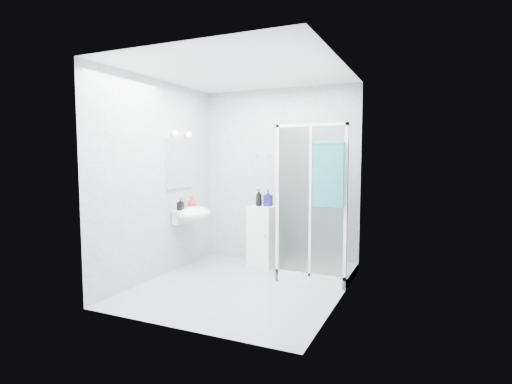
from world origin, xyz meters
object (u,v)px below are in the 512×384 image
at_px(shampoo_bottle_b, 268,198).
at_px(soap_dispenser_orange, 192,202).
at_px(hand_towel, 328,173).
at_px(wall_basin, 192,214).
at_px(shampoo_bottle_a, 259,198).
at_px(shower_enclosure, 311,244).
at_px(storage_cabinet, 262,236).
at_px(soap_dispenser_black, 180,204).

bearing_deg(shampoo_bottle_b, soap_dispenser_orange, -156.96).
bearing_deg(shampoo_bottle_b, hand_towel, -33.37).
distance_m(wall_basin, shampoo_bottle_a, 0.99).
relative_size(hand_towel, shampoo_bottle_a, 3.17).
xyz_separation_m(shower_enclosure, hand_towel, (0.31, -0.40, 0.96)).
height_order(hand_towel, shampoo_bottle_a, hand_towel).
distance_m(storage_cabinet, shampoo_bottle_b, 0.57).
relative_size(soap_dispenser_orange, soap_dispenser_black, 0.94).
bearing_deg(soap_dispenser_black, shower_enclosure, 15.79).
bearing_deg(shampoo_bottle_b, storage_cabinet, -152.01).
xyz_separation_m(wall_basin, soap_dispenser_orange, (-0.11, 0.17, 0.15)).
distance_m(shower_enclosure, soap_dispenser_black, 1.86).
bearing_deg(shampoo_bottle_b, wall_basin, -146.28).
bearing_deg(soap_dispenser_orange, hand_towel, -7.08).
relative_size(shower_enclosure, shampoo_bottle_b, 8.40).
xyz_separation_m(storage_cabinet, soap_dispenser_orange, (-0.95, -0.40, 0.50)).
relative_size(wall_basin, storage_cabinet, 0.63).
height_order(shampoo_bottle_b, soap_dispenser_black, shampoo_bottle_b).
bearing_deg(shampoo_bottle_a, shower_enclosure, -15.33).
bearing_deg(hand_towel, shampoo_bottle_b, 146.63).
relative_size(wall_basin, shampoo_bottle_b, 2.35).
bearing_deg(hand_towel, wall_basin, 177.52).
height_order(shower_enclosure, hand_towel, shower_enclosure).
bearing_deg(soap_dispenser_orange, wall_basin, -57.10).
bearing_deg(shower_enclosure, wall_basin, -169.19).
bearing_deg(storage_cabinet, shampoo_bottle_a, -159.96).
bearing_deg(soap_dispenser_orange, shampoo_bottle_b, 23.04).
bearing_deg(soap_dispenser_orange, shampoo_bottle_a, 22.90).
distance_m(storage_cabinet, soap_dispenser_orange, 1.15).
relative_size(wall_basin, soap_dispenser_black, 3.29).
relative_size(shower_enclosure, storage_cabinet, 2.26).
bearing_deg(storage_cabinet, shampoo_bottle_b, 29.99).
distance_m(shower_enclosure, wall_basin, 1.72).
bearing_deg(wall_basin, soap_dispenser_orange, 122.90).
relative_size(shower_enclosure, wall_basin, 3.57).
height_order(soap_dispenser_orange, soap_dispenser_black, soap_dispenser_black).
bearing_deg(wall_basin, shampoo_bottle_a, 35.05).
bearing_deg(shower_enclosure, shampoo_bottle_a, 164.67).
distance_m(hand_towel, shampoo_bottle_a, 1.40).
relative_size(storage_cabinet, shampoo_bottle_b, 3.71).
xyz_separation_m(shower_enclosure, soap_dispenser_orange, (-1.77, -0.14, 0.50)).
distance_m(storage_cabinet, soap_dispenser_black, 1.28).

